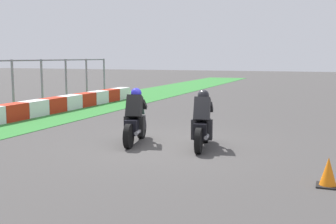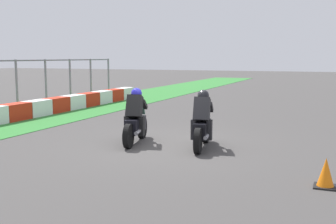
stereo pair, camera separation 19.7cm
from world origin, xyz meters
The scene contains 4 objects.
ground_plane centered at (0.00, 0.00, 0.00)m, with size 120.00×120.00×0.00m, color #413F3D.
rider_lane_a centered at (-0.02, -0.93, 0.62)m, with size 2.04×0.60×1.51m.
rider_lane_b centered at (-0.11, 0.95, 0.62)m, with size 2.03×0.63×1.51m.
traffic_cone centered at (-2.36, -4.01, 0.25)m, with size 0.40×0.40×0.55m.
Camera 1 is at (-10.35, -3.98, 2.35)m, focal length 44.95 mm.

